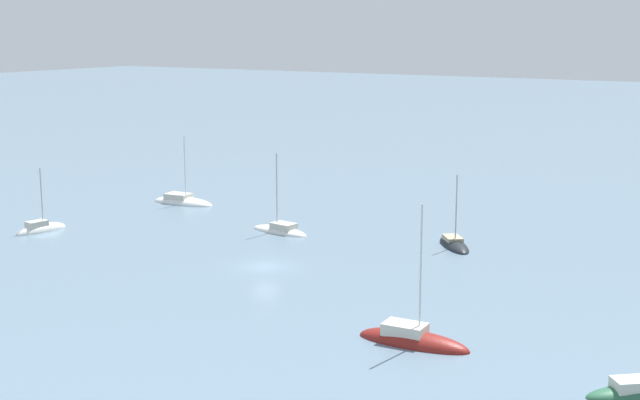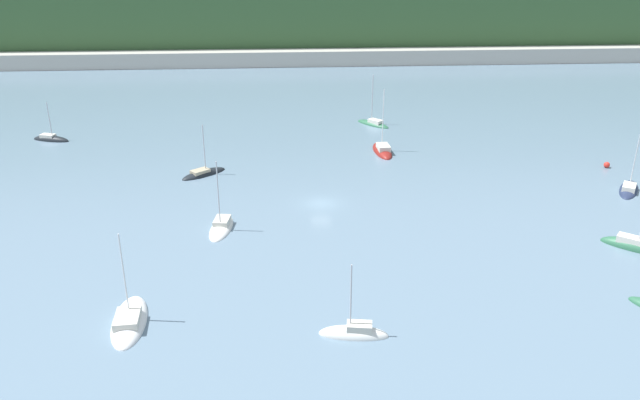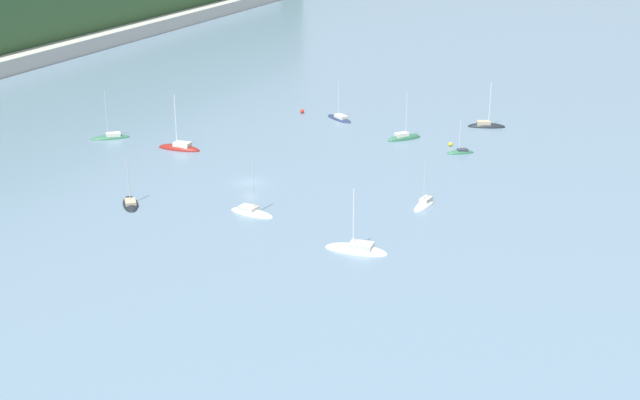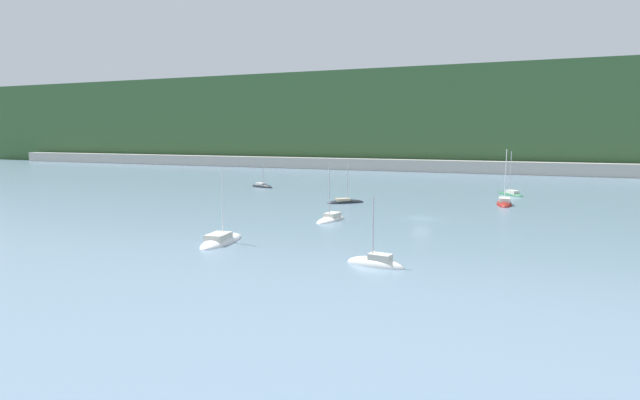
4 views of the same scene
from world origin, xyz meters
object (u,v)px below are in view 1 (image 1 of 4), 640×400
sailboat_6 (413,342)px  sailboat_10 (280,231)px  sailboat_8 (41,230)px  sailboat_0 (183,203)px  sailboat_5 (454,245)px

sailboat_6 → sailboat_10: bearing=135.8°
sailboat_6 → sailboat_8: bearing=165.0°
sailboat_8 → sailboat_0: bearing=-0.6°
sailboat_10 → sailboat_8: bearing=38.1°
sailboat_5 → sailboat_10: bearing=-116.7°
sailboat_0 → sailboat_10: sailboat_0 is taller
sailboat_8 → sailboat_10: 26.09m
sailboat_6 → sailboat_10: size_ratio=1.19×
sailboat_6 → sailboat_8: 50.73m
sailboat_8 → sailboat_5: bearing=-58.6°
sailboat_0 → sailboat_8: sailboat_0 is taller
sailboat_5 → sailboat_10: (4.01, -18.54, 0.04)m
sailboat_8 → sailboat_10: size_ratio=0.85×
sailboat_0 → sailboat_5: (2.74, 37.82, -0.02)m
sailboat_0 → sailboat_6: 55.50m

